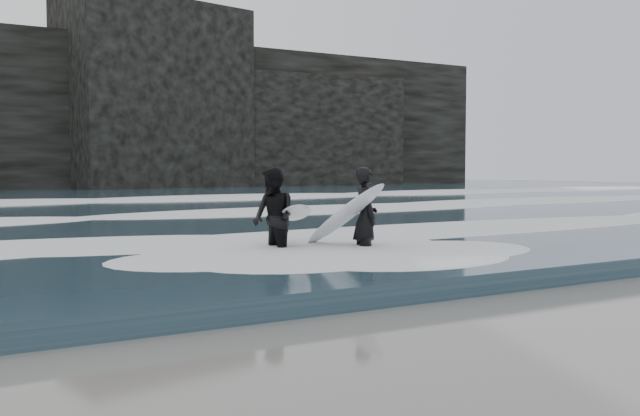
# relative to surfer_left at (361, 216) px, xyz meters

# --- Properties ---
(sea) EXTENTS (90.00, 52.00, 0.30)m
(sea) POSITION_rel_surfer_left_xyz_m (-1.06, 22.76, -0.71)
(sea) COLOR #263E4C
(sea) RESTS_ON ground
(headland) EXTENTS (70.00, 9.00, 10.00)m
(headland) POSITION_rel_surfer_left_xyz_m (-1.06, 39.76, 4.14)
(headland) COLOR black
(headland) RESTS_ON ground
(foam_near) EXTENTS (60.00, 3.20, 0.20)m
(foam_near) POSITION_rel_surfer_left_xyz_m (-1.06, 2.76, -0.46)
(foam_near) COLOR white
(foam_near) RESTS_ON sea
(foam_mid) EXTENTS (60.00, 4.00, 0.24)m
(foam_mid) POSITION_rel_surfer_left_xyz_m (-1.06, 9.76, -0.44)
(foam_mid) COLOR white
(foam_mid) RESTS_ON sea
(foam_far) EXTENTS (60.00, 4.80, 0.30)m
(foam_far) POSITION_rel_surfer_left_xyz_m (-1.06, 18.76, -0.41)
(foam_far) COLOR white
(foam_far) RESTS_ON sea
(surfer_left) EXTENTS (1.14, 1.90, 1.70)m
(surfer_left) POSITION_rel_surfer_left_xyz_m (0.00, 0.00, 0.00)
(surfer_left) COLOR black
(surfer_left) RESTS_ON ground
(surfer_right) EXTENTS (1.39, 1.92, 1.69)m
(surfer_right) POSITION_rel_surfer_left_xyz_m (-1.33, 0.59, -0.01)
(surfer_right) COLOR black
(surfer_right) RESTS_ON ground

